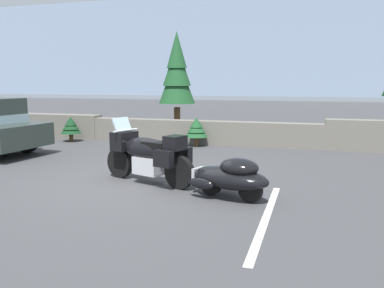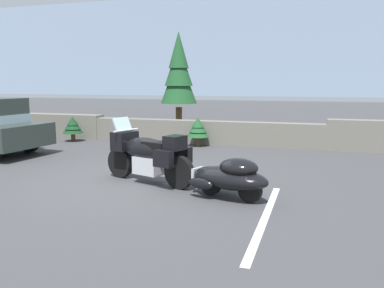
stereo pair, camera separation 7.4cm
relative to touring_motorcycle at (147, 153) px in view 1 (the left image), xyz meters
The scene contains 9 objects.
ground_plane 0.73m from the touring_motorcycle, behind, with size 80.00×80.00×0.00m, color #424244.
stone_guard_wall 5.59m from the touring_motorcycle, 95.42° to the left, with size 24.00×0.58×0.96m.
distant_ridgeline 95.86m from the touring_motorcycle, 90.23° to the left, with size 240.00×80.00×16.00m, color #8C9EB7.
touring_motorcycle is the anchor object (origin of this frame).
car_shaped_trailer 2.00m from the touring_motorcycle, 18.77° to the right, with size 2.20×1.15×0.76m.
pine_tree_secondary 7.38m from the touring_motorcycle, 104.24° to the left, with size 1.38×1.38×3.98m.
pine_sapling_near 5.03m from the touring_motorcycle, 94.80° to the left, with size 0.76×0.76×0.95m.
pine_sapling_farther 6.90m from the touring_motorcycle, 136.61° to the left, with size 0.74×0.74×0.88m.
parking_stripe_marker 3.07m from the touring_motorcycle, 29.24° to the right, with size 0.12×3.60×0.01m, color silver.
Camera 1 is at (3.65, -7.52, 2.06)m, focal length 37.29 mm.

